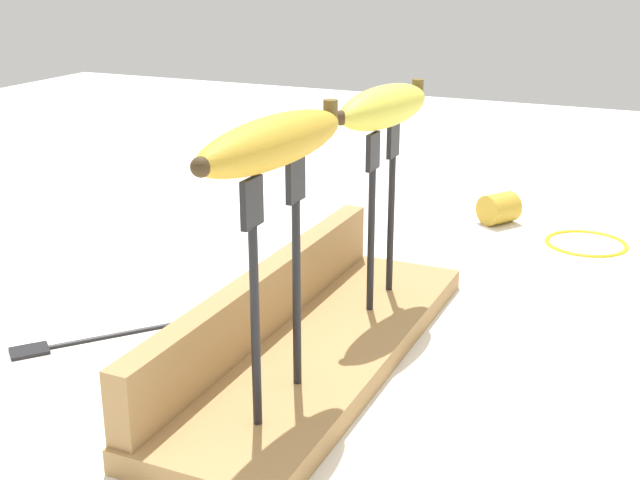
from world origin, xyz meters
TOP-DOWN VIEW (x-y plane):
  - ground_plane at (0.00, 0.00)m, footprint 3.00×3.00m
  - wooden_board at (0.00, 0.00)m, footprint 0.47×0.14m
  - board_backstop at (0.00, 0.06)m, footprint 0.46×0.02m
  - fork_stand_left at (-0.12, -0.02)m, footprint 0.10×0.01m
  - fork_stand_right at (0.12, -0.02)m, footprint 0.08×0.01m
  - banana_raised_left at (-0.12, -0.02)m, footprint 0.19×0.06m
  - banana_raised_right at (0.12, -0.02)m, footprint 0.16×0.07m
  - fork_fallen_far at (-0.06, 0.23)m, footprint 0.15×0.13m
  - banana_chunk_near at (0.49, -0.06)m, footprint 0.06×0.06m
  - wire_coil at (0.45, -0.18)m, footprint 0.11×0.11m

SIDE VIEW (x-z plane):
  - ground_plane at x=0.00m, z-range 0.00..0.00m
  - wire_coil at x=0.45m, z-range 0.00..0.01m
  - fork_fallen_far at x=-0.06m, z-range 0.00..0.01m
  - wooden_board at x=0.00m, z-range 0.00..0.02m
  - banana_chunk_near at x=0.49m, z-range 0.00..0.04m
  - board_backstop at x=0.00m, z-range 0.02..0.08m
  - fork_stand_right at x=0.12m, z-range 0.04..0.22m
  - fork_stand_left at x=-0.12m, z-range 0.04..0.24m
  - banana_raised_right at x=0.12m, z-range 0.20..0.25m
  - banana_raised_left at x=-0.12m, z-range 0.22..0.26m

